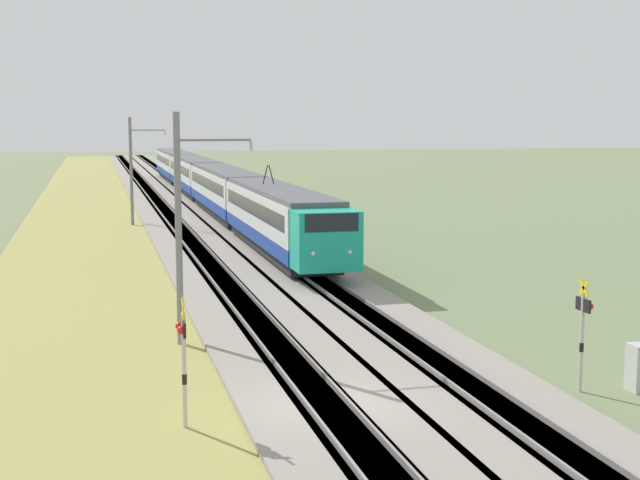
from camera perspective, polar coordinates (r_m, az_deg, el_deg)
ground_plane at (r=22.91m, az=0.39°, el=-11.20°), size 400.00×400.00×0.00m
ballast_main at (r=71.55m, az=-9.86°, el=1.70°), size 240.00×4.40×0.30m
ballast_adjacent at (r=71.99m, az=-6.55°, el=1.80°), size 240.00×4.40×0.30m
track_main at (r=71.55m, az=-9.86°, el=1.71°), size 240.00×1.57×0.45m
track_adjacent at (r=71.99m, az=-6.55°, el=1.81°), size 240.00×1.57×0.45m
grass_verge at (r=71.35m, az=-14.52°, el=1.48°), size 240.00×9.42×0.12m
passenger_train at (r=78.26m, az=-7.23°, el=3.83°), size 82.80×2.94×4.92m
crossing_signal_near at (r=21.47m, az=-8.75°, el=-7.05°), size 0.70×0.23×3.27m
crossing_signal_far at (r=25.40m, az=16.48°, el=-5.15°), size 0.70×0.23×3.15m
catenary_mast_near at (r=29.13m, az=-8.92°, el=0.80°), size 0.22×2.56×7.69m
catenary_mast_mid at (r=63.88m, az=-11.94°, el=4.39°), size 0.22×2.56×7.66m
equipment_cabinet at (r=26.20m, az=19.64°, el=-7.72°), size 0.59×0.42×1.32m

